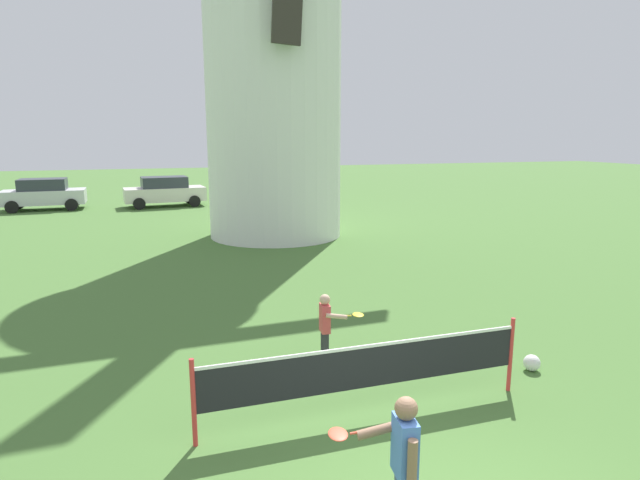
# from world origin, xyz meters

# --- Properties ---
(windmill) EXTENTS (8.85, 5.52, 15.15)m
(windmill) POSITION_xyz_m (2.02, 14.81, 7.34)
(windmill) COLOR white
(windmill) RESTS_ON ground_plane
(tennis_net) EXTENTS (4.50, 0.06, 1.10)m
(tennis_net) POSITION_xyz_m (0.16, 1.86, 0.68)
(tennis_net) COLOR red
(tennis_net) RESTS_ON ground_plane
(player_near) EXTENTS (0.75, 0.63, 1.38)m
(player_near) POSITION_xyz_m (-0.39, -0.19, 0.78)
(player_near) COLOR slate
(player_near) RESTS_ON ground_plane
(player_far) EXTENTS (0.68, 0.52, 1.15)m
(player_far) POSITION_xyz_m (0.19, 3.62, 0.65)
(player_far) COLOR #333338
(player_far) RESTS_ON ground_plane
(stray_ball) EXTENTS (0.26, 0.26, 0.26)m
(stray_ball) POSITION_xyz_m (3.15, 2.30, 0.13)
(stray_ball) COLOR silver
(stray_ball) RESTS_ON ground_plane
(parked_car_silver) EXTENTS (3.88, 1.97, 1.56)m
(parked_car_silver) POSITION_xyz_m (-7.42, 25.21, 0.81)
(parked_car_silver) COLOR silver
(parked_car_silver) RESTS_ON ground_plane
(parked_car_cream) EXTENTS (4.19, 2.19, 1.56)m
(parked_car_cream) POSITION_xyz_m (-1.61, 24.69, 0.81)
(parked_car_cream) COLOR silver
(parked_car_cream) RESTS_ON ground_plane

